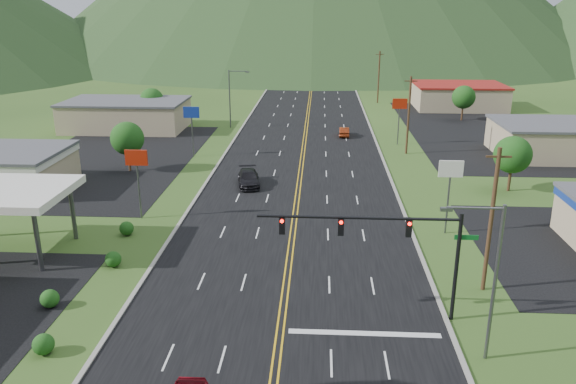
# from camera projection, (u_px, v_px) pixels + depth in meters

# --- Properties ---
(traffic_signal) EXTENTS (13.10, 0.43, 7.00)m
(traffic_signal) POSITION_uv_depth(u_px,v_px,m) (391.00, 238.00, 33.34)
(traffic_signal) COLOR black
(traffic_signal) RESTS_ON ground
(streetlight_east) EXTENTS (3.28, 0.25, 9.00)m
(streetlight_east) POSITION_uv_depth(u_px,v_px,m) (490.00, 273.00, 29.35)
(streetlight_east) COLOR #59595E
(streetlight_east) RESTS_ON ground
(streetlight_west) EXTENTS (3.28, 0.25, 9.00)m
(streetlight_west) POSITION_uv_depth(u_px,v_px,m) (232.00, 95.00, 87.39)
(streetlight_west) COLOR #59595E
(streetlight_west) RESTS_ON ground
(gas_canopy) EXTENTS (10.00, 8.00, 5.30)m
(gas_canopy) POSITION_uv_depth(u_px,v_px,m) (1.00, 194.00, 42.61)
(gas_canopy) COLOR white
(gas_canopy) RESTS_ON ground
(building_west_far) EXTENTS (18.40, 11.40, 4.50)m
(building_west_far) POSITION_uv_depth(u_px,v_px,m) (126.00, 115.00, 87.32)
(building_west_far) COLOR tan
(building_west_far) RESTS_ON ground
(building_east_mid) EXTENTS (14.40, 11.40, 4.30)m
(building_east_mid) POSITION_uv_depth(u_px,v_px,m) (553.00, 139.00, 71.78)
(building_east_mid) COLOR tan
(building_east_mid) RESTS_ON ground
(building_east_far) EXTENTS (16.40, 12.40, 4.50)m
(building_east_far) POSITION_uv_depth(u_px,v_px,m) (458.00, 96.00, 105.10)
(building_east_far) COLOR tan
(building_east_far) RESTS_ON ground
(pole_sign_west_a) EXTENTS (2.00, 0.18, 6.40)m
(pole_sign_west_a) POSITION_uv_depth(u_px,v_px,m) (137.00, 165.00, 49.69)
(pole_sign_west_a) COLOR #59595E
(pole_sign_west_a) RESTS_ON ground
(pole_sign_west_b) EXTENTS (2.00, 0.18, 6.40)m
(pole_sign_west_b) POSITION_uv_depth(u_px,v_px,m) (192.00, 117.00, 70.52)
(pole_sign_west_b) COLOR #59595E
(pole_sign_west_b) RESTS_ON ground
(pole_sign_east_a) EXTENTS (2.00, 0.18, 6.40)m
(pole_sign_east_a) POSITION_uv_depth(u_px,v_px,m) (450.00, 176.00, 46.33)
(pole_sign_east_a) COLOR #59595E
(pole_sign_east_a) RESTS_ON ground
(pole_sign_east_b) EXTENTS (2.00, 0.18, 6.40)m
(pole_sign_east_b) POSITION_uv_depth(u_px,v_px,m) (400.00, 108.00, 76.63)
(pole_sign_east_b) COLOR #59595E
(pole_sign_east_b) RESTS_ON ground
(tree_west_a) EXTENTS (3.84, 3.84, 5.82)m
(tree_west_a) POSITION_uv_depth(u_px,v_px,m) (127.00, 138.00, 64.59)
(tree_west_a) COLOR #382314
(tree_west_a) RESTS_ON ground
(tree_west_b) EXTENTS (3.84, 3.84, 5.82)m
(tree_west_b) POSITION_uv_depth(u_px,v_px,m) (152.00, 100.00, 90.42)
(tree_west_b) COLOR #382314
(tree_west_b) RESTS_ON ground
(tree_east_a) EXTENTS (3.84, 3.84, 5.82)m
(tree_east_a) POSITION_uv_depth(u_px,v_px,m) (513.00, 155.00, 57.57)
(tree_east_a) COLOR #382314
(tree_east_a) RESTS_ON ground
(tree_east_b) EXTENTS (3.84, 3.84, 5.82)m
(tree_east_b) POSITION_uv_depth(u_px,v_px,m) (464.00, 97.00, 93.33)
(tree_east_b) COLOR #382314
(tree_east_b) RESTS_ON ground
(utility_pole_a) EXTENTS (1.60, 0.28, 10.00)m
(utility_pole_a) POSITION_uv_depth(u_px,v_px,m) (491.00, 220.00, 36.81)
(utility_pole_a) COLOR #382314
(utility_pole_a) RESTS_ON ground
(utility_pole_b) EXTENTS (1.60, 0.28, 10.00)m
(utility_pole_b) POSITION_uv_depth(u_px,v_px,m) (409.00, 115.00, 71.84)
(utility_pole_b) COLOR #382314
(utility_pole_b) RESTS_ON ground
(utility_pole_c) EXTENTS (1.60, 0.28, 10.00)m
(utility_pole_c) POSITION_uv_depth(u_px,v_px,m) (379.00, 77.00, 109.71)
(utility_pole_c) COLOR #382314
(utility_pole_c) RESTS_ON ground
(utility_pole_d) EXTENTS (1.60, 0.28, 10.00)m
(utility_pole_d) POSITION_uv_depth(u_px,v_px,m) (364.00, 58.00, 147.58)
(utility_pole_d) COLOR #382314
(utility_pole_d) RESTS_ON ground
(car_dark_mid) EXTENTS (3.11, 5.72, 1.57)m
(car_dark_mid) POSITION_uv_depth(u_px,v_px,m) (249.00, 179.00, 60.23)
(car_dark_mid) COLOR black
(car_dark_mid) RESTS_ON ground
(car_red_far) EXTENTS (1.53, 4.11, 1.34)m
(car_red_far) POSITION_uv_depth(u_px,v_px,m) (344.00, 132.00, 82.90)
(car_red_far) COLOR maroon
(car_red_far) RESTS_ON ground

